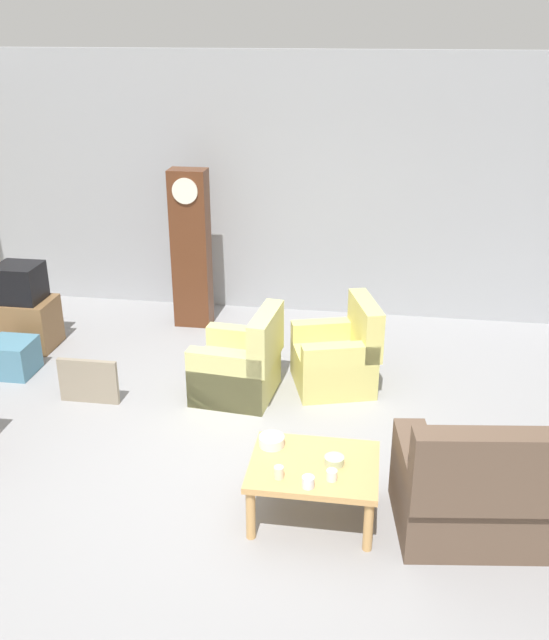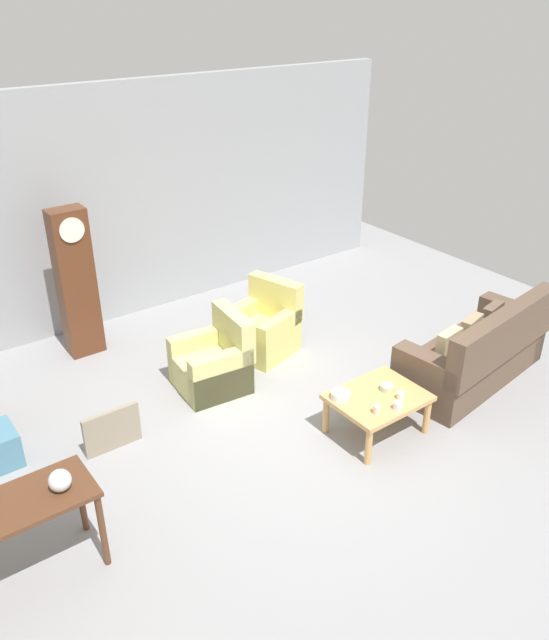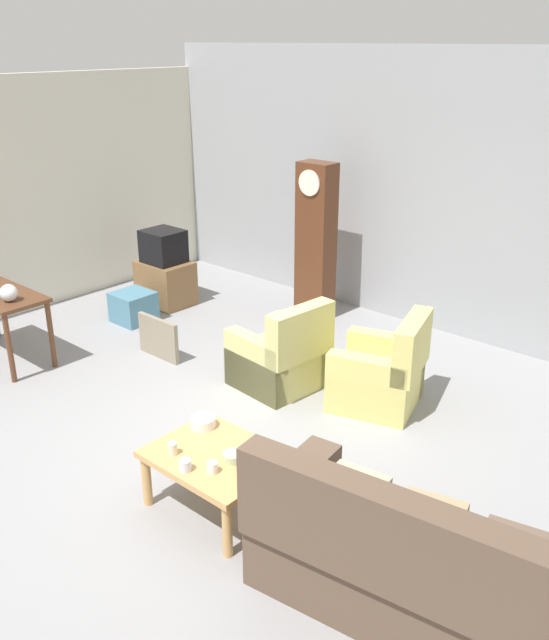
{
  "view_description": "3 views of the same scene",
  "coord_description": "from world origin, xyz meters",
  "views": [
    {
      "loc": [
        0.95,
        -5.0,
        3.51
      ],
      "look_at": [
        0.06,
        0.83,
        0.99
      ],
      "focal_mm": 39.62,
      "sensor_mm": 36.0,
      "label": 1
    },
    {
      "loc": [
        -3.57,
        -4.41,
        4.26
      ],
      "look_at": [
        -0.03,
        0.4,
        1.12
      ],
      "focal_mm": 35.98,
      "sensor_mm": 36.0,
      "label": 2
    },
    {
      "loc": [
        3.7,
        -3.51,
        3.26
      ],
      "look_at": [
        -0.0,
        0.69,
        0.96
      ],
      "focal_mm": 38.65,
      "sensor_mm": 36.0,
      "label": 3
    }
  ],
  "objects": [
    {
      "name": "bowl_shallow_green",
      "position": [
        0.72,
        -0.58,
        0.5
      ],
      "size": [
        0.15,
        0.15,
        0.06
      ],
      "primitive_type": "cylinder",
      "color": "#B2C69E",
      "rests_on": "coffee_table_wood"
    },
    {
      "name": "cup_cream_tall",
      "position": [
        0.34,
        -0.81,
        0.51
      ],
      "size": [
        0.07,
        0.07,
        0.09
      ],
      "primitive_type": "cylinder",
      "color": "beige",
      "rests_on": "coffee_table_wood"
    },
    {
      "name": "tv_stand_cabinet",
      "position": [
        -3.01,
        1.94,
        0.29
      ],
      "size": [
        0.68,
        0.52,
        0.57
      ],
      "primitive_type": "cube",
      "color": "brown",
      "rests_on": "ground_plane"
    },
    {
      "name": "ground_plane",
      "position": [
        0.0,
        0.0,
        0.0
      ],
      "size": [
        10.4,
        10.4,
        0.0
      ],
      "primitive_type": "plane",
      "color": "gray"
    },
    {
      "name": "grandfather_clock",
      "position": [
        -1.26,
        2.88,
        0.97
      ],
      "size": [
        0.44,
        0.3,
        1.93
      ],
      "color": "#562D19",
      "rests_on": "ground_plane"
    },
    {
      "name": "bowl_white_stacked",
      "position": [
        0.23,
        -0.4,
        0.51
      ],
      "size": [
        0.2,
        0.2,
        0.08
      ],
      "primitive_type": "cylinder",
      "color": "white",
      "rests_on": "coffee_table_wood"
    },
    {
      "name": "framed_picture_leaning",
      "position": [
        -1.79,
        0.8,
        0.23
      ],
      "size": [
        0.6,
        0.05,
        0.46
      ],
      "primitive_type": "cube",
      "color": "gray",
      "rests_on": "ground_plane"
    },
    {
      "name": "couch_floral",
      "position": [
        2.25,
        -0.56,
        0.36
      ],
      "size": [
        2.2,
        1.15,
        1.04
      ],
      "color": "brown",
      "rests_on": "ground_plane"
    },
    {
      "name": "armchair_olive_far",
      "position": [
        0.61,
        1.52,
        0.31
      ],
      "size": [
        0.98,
        0.96,
        0.92
      ],
      "color": "#DCD172",
      "rests_on": "ground_plane"
    },
    {
      "name": "armchair_olive_near",
      "position": [
        -0.34,
        1.18,
        0.31
      ],
      "size": [
        0.86,
        0.83,
        0.92
      ],
      "color": "#CCC67A",
      "rests_on": "ground_plane"
    },
    {
      "name": "garage_door_wall",
      "position": [
        0.0,
        3.6,
        1.6
      ],
      "size": [
        8.4,
        0.16,
        3.2
      ],
      "primitive_type": "cube",
      "color": "#9EA0A5",
      "rests_on": "ground_plane"
    },
    {
      "name": "tv_crt",
      "position": [
        -3.01,
        1.94,
        0.78
      ],
      "size": [
        0.48,
        0.44,
        0.42
      ],
      "primitive_type": "cube",
      "color": "black",
      "rests_on": "tv_stand_cabinet"
    },
    {
      "name": "storage_box_blue",
      "position": [
        -2.84,
        1.27,
        0.19
      ],
      "size": [
        0.45,
        0.45,
        0.37
      ],
      "primitive_type": "cube",
      "color": "teal",
      "rests_on": "ground_plane"
    },
    {
      "name": "glass_dome_cloche",
      "position": [
        -2.66,
        -0.38,
        0.87
      ],
      "size": [
        0.18,
        0.18,
        0.18
      ],
      "primitive_type": "sphere",
      "color": "silver",
      "rests_on": "console_table_dark"
    },
    {
      "name": "coffee_table_wood",
      "position": [
        0.58,
        -0.6,
        0.4
      ],
      "size": [
        0.96,
        0.76,
        0.47
      ],
      "color": "tan",
      "rests_on": "ground_plane"
    },
    {
      "name": "cup_blue_rimmed",
      "position": [
        0.56,
        -0.89,
        0.51
      ],
      "size": [
        0.09,
        0.09,
        0.08
      ],
      "primitive_type": "cylinder",
      "color": "silver",
      "rests_on": "coffee_table_wood"
    },
    {
      "name": "cup_white_porcelain",
      "position": [
        0.72,
        -0.78,
        0.51
      ],
      "size": [
        0.08,
        0.08,
        0.08
      ],
      "primitive_type": "cylinder",
      "color": "white",
      "rests_on": "coffee_table_wood"
    }
  ]
}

